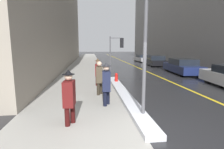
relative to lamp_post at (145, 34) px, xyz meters
name	(u,v)px	position (x,y,z in m)	size (l,w,h in m)	color
ground_plane	(146,137)	(-0.30, -1.23, -2.77)	(160.00, 160.00, 0.00)	#232326
sidewalk_slab	(85,69)	(-2.30, 13.77, -2.76)	(4.00, 80.00, 0.01)	#9E9B93
road_centre_stripe	(138,68)	(3.70, 13.77, -2.77)	(0.16, 80.00, 0.00)	gold
snow_bank_curb	(123,93)	(-0.14, 2.82, -2.69)	(0.56, 8.70, 0.16)	silver
building_facade_left	(45,12)	(-7.30, 18.77, 4.03)	(6.00, 36.00, 13.59)	gray
building_facade_right	(185,6)	(12.70, 20.77, 5.70)	(6.00, 36.00, 16.94)	slate
lamp_post	(145,34)	(0.00, 0.00, 0.00)	(0.28, 0.28, 4.59)	#515156
traffic_light_near	(118,46)	(0.85, 10.89, -0.38)	(1.31, 0.33, 3.32)	#515156
pedestrian_nearside	(69,95)	(-2.37, -0.23, -1.84)	(0.36, 0.54, 1.70)	#340C0C
pedestrian_in_fedora	(106,82)	(-1.10, 1.42, -1.81)	(0.37, 0.56, 1.76)	black
pedestrian_in_glasses	(99,76)	(-1.29, 3.07, -1.85)	(0.35, 0.56, 1.66)	#2A241B
pedestrian_with_shoulder_bag	(98,71)	(-1.27, 5.23, -1.86)	(0.36, 0.73, 1.67)	#340C0C
parked_car_navy	(182,66)	(6.46, 9.25, -2.15)	(2.28, 4.95, 1.32)	navy
parked_car_black	(155,61)	(6.52, 15.93, -2.16)	(2.28, 4.71, 1.28)	black
parked_car_silver	(142,58)	(6.60, 21.77, -2.22)	(1.88, 4.28, 1.13)	#B2B2B7
fire_hydrant	(116,78)	(-0.07, 5.53, -2.42)	(0.20, 0.20, 0.70)	red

